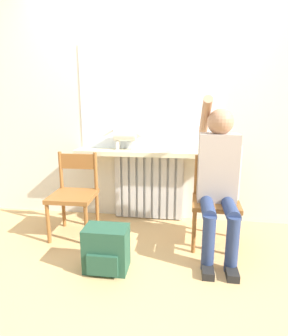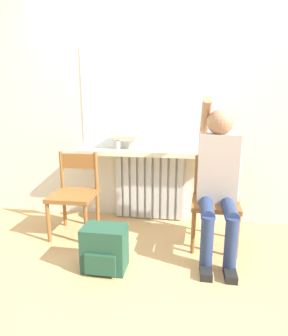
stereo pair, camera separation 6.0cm
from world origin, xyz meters
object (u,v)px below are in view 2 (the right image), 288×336
cat (128,135)px  backpack (105,249)px  chair_right (215,200)px  chair_left (74,193)px  person (218,175)px

cat → backpack: cat is taller
chair_right → chair_left: bearing=-177.4°
person → backpack: bearing=-152.2°
chair_left → backpack: size_ratio=2.26×
chair_right → person: person is taller
person → cat: 1.08m
chair_left → backpack: chair_left is taller
chair_left → chair_right: bearing=-1.5°
chair_right → backpack: 1.08m
person → cat: size_ratio=3.03×
backpack → cat: bearing=91.3°
cat → chair_right: bearing=-25.7°
cat → person: bearing=-30.8°
chair_left → backpack: 0.78m
chair_left → chair_right: 1.35m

